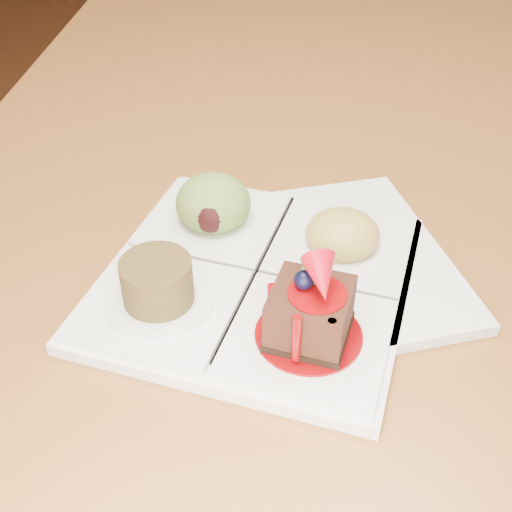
{
  "coord_description": "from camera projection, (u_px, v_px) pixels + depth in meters",
  "views": [
    {
      "loc": [
        -0.09,
        -0.78,
        1.15
      ],
      "look_at": [
        -0.11,
        -0.33,
        0.79
      ],
      "focal_mm": 45.0,
      "sensor_mm": 36.0,
      "label": 1
    }
  ],
  "objects": [
    {
      "name": "second_plate",
      "position": [
        316.0,
        264.0,
        0.62
      ],
      "size": [
        0.31,
        0.31,
        0.01
      ],
      "primitive_type": "cube",
      "rotation": [
        0.0,
        0.0,
        0.3
      ],
      "color": "silver",
      "rests_on": "dining_table"
    },
    {
      "name": "ground",
      "position": [
        321.0,
        457.0,
        1.32
      ],
      "size": [
        6.0,
        6.0,
        0.0
      ],
      "primitive_type": "plane",
      "color": "#522F17"
    },
    {
      "name": "sampler_plate",
      "position": [
        256.0,
        264.0,
        0.59
      ],
      "size": [
        0.33,
        0.33,
        0.11
      ],
      "rotation": [
        0.0,
        0.0,
        -0.25
      ],
      "color": "silver",
      "rests_on": "dining_table"
    },
    {
      "name": "dining_table",
      "position": [
        351.0,
        170.0,
        0.89
      ],
      "size": [
        1.0,
        1.8,
        0.75
      ],
      "color": "brown",
      "rests_on": "ground"
    }
  ]
}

